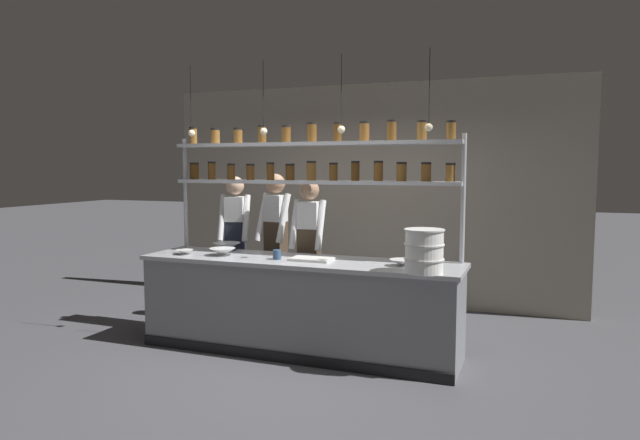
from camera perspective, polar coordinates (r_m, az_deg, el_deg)
The scene contains 15 objects.
ground_plane at distance 5.78m, azimuth -2.09°, elevation -12.97°, with size 40.00×40.00×0.00m, color #4C4C51.
back_wall at distance 7.65m, azimuth 4.56°, elevation 2.57°, with size 5.58×0.12×2.90m, color #9E9384.
prep_counter at distance 5.65m, azimuth -2.11°, elevation -8.55°, with size 3.18×0.76×0.92m.
spice_shelf_unit at distance 5.79m, azimuth -0.80°, elevation 5.43°, with size 3.06×0.28×2.26m.
chef_left at distance 6.77m, azimuth -8.47°, elevation -1.75°, with size 0.41×0.34×1.71m.
chef_center at distance 6.48m, azimuth -4.47°, elevation -1.81°, with size 0.39×0.32×1.74m.
chef_right at distance 6.10m, azimuth -1.10°, elevation -2.65°, with size 0.37×0.30×1.68m.
container_stack at distance 4.90m, azimuth 10.38°, elevation -3.06°, with size 0.34×0.34×0.37m.
cutting_board at distance 5.49m, azimuth -0.84°, elevation -3.92°, with size 0.40×0.26×0.02m.
prep_bowl_near_left at distance 5.88m, azimuth -9.74°, elevation -3.16°, with size 0.27×0.27×0.07m.
prep_bowl_center_front at distance 5.23m, azimuth 8.18°, elevation -4.25°, with size 0.22×0.22×0.06m.
prep_bowl_center_back at distance 6.22m, azimuth -9.32°, elevation -2.64°, with size 0.30×0.30×0.08m.
prep_bowl_near_right at distance 6.01m, azimuth -13.39°, elevation -3.14°, with size 0.18×0.18×0.05m.
serving_cup_front at distance 5.56m, azimuth -4.32°, elevation -3.47°, with size 0.08×0.08×0.09m.
pendant_light_row at distance 5.49m, azimuth -1.90°, elevation 9.34°, with size 2.50×0.07×0.72m.
Camera 1 is at (2.15, -5.05, 1.82)m, focal length 32.00 mm.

